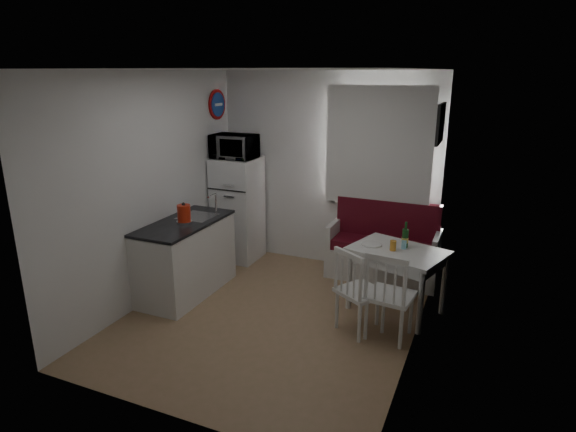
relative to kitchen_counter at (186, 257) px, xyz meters
name	(u,v)px	position (x,y,z in m)	size (l,w,h in m)	color
floor	(272,316)	(1.20, -0.16, -0.46)	(3.00, 3.50, 0.02)	#92764E
ceiling	(269,69)	(1.20, -0.16, 2.14)	(3.00, 3.50, 0.02)	white
wall_back	(327,171)	(1.20, 1.59, 0.84)	(3.00, 0.02, 2.60)	white
wall_front	(164,262)	(1.20, -1.91, 0.84)	(3.00, 0.02, 2.60)	white
wall_left	(152,189)	(-0.30, -0.16, 0.84)	(0.02, 3.50, 2.60)	white
wall_right	(421,220)	(2.70, -0.16, 0.84)	(0.02, 3.50, 2.60)	white
window	(379,150)	(1.90, 1.56, 1.17)	(1.22, 0.06, 1.47)	white
curtain	(378,147)	(1.90, 1.49, 1.22)	(1.35, 0.02, 1.50)	white
kitchen_counter	(186,257)	(0.00, 0.00, 0.00)	(0.62, 1.32, 1.16)	white
wall_sign	(218,105)	(-0.27, 1.29, 1.69)	(0.40, 0.40, 0.03)	#194096
picture_frame	(440,124)	(2.67, 0.94, 1.59)	(0.04, 0.52, 0.42)	black
bench	(383,254)	(2.07, 1.36, -0.12)	(1.40, 0.54, 1.00)	white
dining_table	(398,257)	(2.40, 0.51, 0.19)	(1.14, 0.94, 0.73)	white
chair_left	(359,284)	(2.15, -0.15, 0.10)	(0.57, 0.59, 0.49)	white
chair_right	(389,288)	(2.45, -0.15, 0.12)	(0.48, 0.46, 0.50)	white
fridge	(238,209)	(0.02, 1.24, 0.27)	(0.58, 0.58, 1.45)	white
microwave	(234,146)	(0.02, 1.19, 1.16)	(0.58, 0.40, 0.32)	white
kettle	(184,213)	(0.05, -0.06, 0.57)	(0.18, 0.18, 0.24)	red
wine_bottle	(405,235)	(2.45, 0.61, 0.42)	(0.07, 0.07, 0.29)	#164519
drinking_glass_orange	(393,246)	(2.35, 0.46, 0.33)	(0.07, 0.07, 0.11)	orange
drinking_glass_blue	(404,245)	(2.45, 0.56, 0.32)	(0.06, 0.06, 0.09)	#8DD5F0
plate	(372,244)	(2.10, 0.53, 0.29)	(0.22, 0.22, 0.02)	white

